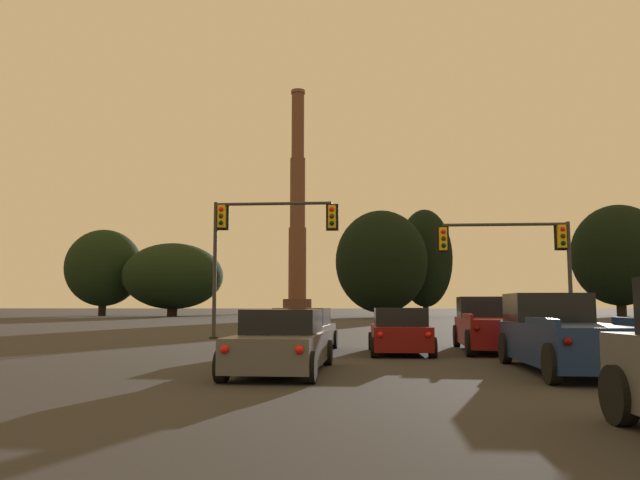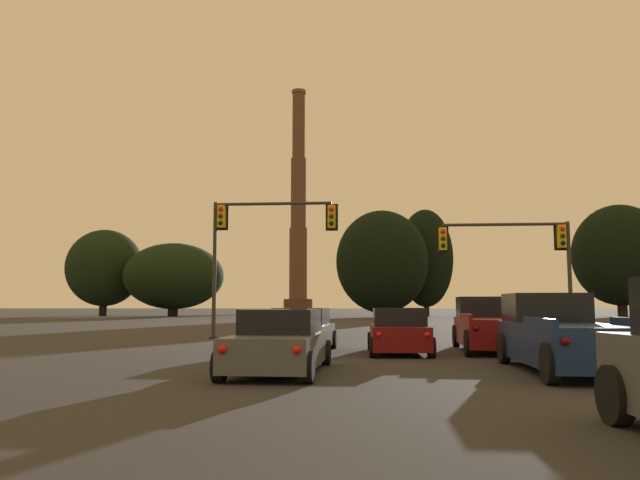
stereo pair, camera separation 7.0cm
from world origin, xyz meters
The scene contains 13 objects.
sedan_left_lane_second centered at (-3.12, 13.86, 0.67)m, with size 2.07×4.74×1.43m.
pickup_truck_right_lane_second centered at (3.37, 14.60, 0.80)m, with size 2.23×5.52×1.82m.
hatchback_center_lane_front centered at (-0.18, 19.60, 0.66)m, with size 1.98×4.14×1.44m.
sedan_left_lane_front centered at (-3.34, 20.05, 0.67)m, with size 2.17×4.77×1.43m.
pickup_truck_right_lane_front centered at (2.94, 21.11, 0.80)m, with size 2.43×5.59×1.82m.
traffic_light_overhead_left centered at (-6.34, 27.82, 4.83)m, with size 5.90×0.50×6.29m.
traffic_light_overhead_right centered at (5.84, 28.51, 4.08)m, with size 6.10×0.50×5.30m.
smokestack centered at (-15.70, 124.82, 18.11)m, with size 5.81×5.81×46.11m.
treeline_far_right centered at (-27.84, 82.62, 5.46)m, with size 13.60×12.24×9.95m.
treeline_center_left centered at (-38.64, 84.93, 6.78)m, with size 10.78×9.70×12.21m.
treeline_center_right centered at (33.69, 89.55, 8.52)m, with size 12.94×11.64×15.60m.
treeline_right_mid centered at (0.38, 79.08, 7.05)m, with size 11.66×10.50×13.59m.
treeline_far_left centered at (6.41, 85.06, 7.91)m, with size 7.43×6.69×14.59m.
Camera 1 is at (-1.11, -0.36, 1.52)m, focal length 35.00 mm.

